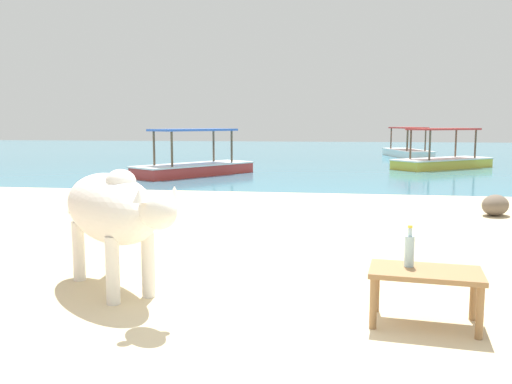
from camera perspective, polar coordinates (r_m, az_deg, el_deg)
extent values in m
cube|color=#CCB78E|center=(4.26, -1.50, -12.26)|extent=(18.00, 14.00, 0.04)
cube|color=teal|center=(26.00, 7.23, 3.97)|extent=(60.00, 36.00, 0.03)
cylinder|color=silver|center=(4.49, -11.33, -7.54)|extent=(0.11, 0.11, 0.53)
cylinder|color=silver|center=(4.38, -14.91, -8.02)|extent=(0.11, 0.11, 0.53)
cylinder|color=silver|center=(5.21, -15.09, -5.59)|extent=(0.11, 0.11, 0.53)
cylinder|color=silver|center=(5.11, -18.23, -5.95)|extent=(0.11, 0.11, 0.53)
ellipsoid|color=silver|center=(4.71, -15.18, -1.64)|extent=(1.42, 1.41, 0.58)
ellipsoid|color=silver|center=(3.87, -10.37, -1.92)|extent=(0.44, 0.44, 0.27)
cone|color=silver|center=(3.92, -8.62, -0.06)|extent=(0.14, 0.14, 0.10)
cone|color=silver|center=(3.80, -12.25, -0.36)|extent=(0.14, 0.14, 0.10)
ellipsoid|color=silver|center=(4.44, -14.09, 1.10)|extent=(0.36, 0.36, 0.19)
cube|color=olive|center=(3.97, 17.47, -8.10)|extent=(0.81, 0.53, 0.04)
cylinder|color=olive|center=(4.22, 21.99, -10.15)|extent=(0.05, 0.05, 0.36)
cylinder|color=olive|center=(3.88, 22.57, -11.70)|extent=(0.05, 0.05, 0.36)
cylinder|color=olive|center=(4.20, 12.59, -9.89)|extent=(0.05, 0.05, 0.36)
cylinder|color=olive|center=(3.85, 12.28, -11.43)|extent=(0.05, 0.05, 0.36)
cylinder|color=#A3C6D1|center=(3.99, 15.90, -6.05)|extent=(0.07, 0.07, 0.22)
cylinder|color=#A3C6D1|center=(3.96, 15.97, -4.08)|extent=(0.03, 0.03, 0.06)
cylinder|color=yellow|center=(3.96, 15.99, -3.54)|extent=(0.03, 0.03, 0.02)
ellipsoid|color=#6B5B4C|center=(9.05, 23.96, -1.28)|extent=(0.59, 0.63, 0.32)
ellipsoid|color=gray|center=(9.23, -15.83, 0.05)|extent=(1.36, 1.37, 0.59)
cube|color=white|center=(24.39, 15.66, 3.92)|extent=(1.84, 3.75, 0.28)
cube|color=white|center=(24.38, 15.67, 4.29)|extent=(1.91, 3.83, 0.04)
cylinder|color=brown|center=(23.48, 17.46, 5.24)|extent=(0.06, 0.06, 0.95)
cylinder|color=brown|center=(23.22, 15.68, 5.28)|extent=(0.06, 0.06, 0.95)
cylinder|color=brown|center=(25.51, 15.74, 5.43)|extent=(0.06, 0.06, 0.95)
cylinder|color=brown|center=(25.27, 14.08, 5.47)|extent=(0.06, 0.06, 0.95)
cube|color=red|center=(24.36, 15.75, 6.55)|extent=(1.45, 2.66, 0.06)
cube|color=#C63833|center=(15.18, -6.52, 2.31)|extent=(2.94, 3.59, 0.28)
cube|color=white|center=(15.17, -6.52, 2.91)|extent=(3.03, 3.68, 0.04)
cylinder|color=brown|center=(14.16, -8.88, 4.41)|extent=(0.06, 0.06, 0.95)
cylinder|color=brown|center=(14.78, -10.72, 4.48)|extent=(0.06, 0.06, 0.95)
cylinder|color=brown|center=(15.58, -2.59, 4.74)|extent=(0.06, 0.06, 0.95)
cylinder|color=brown|center=(16.14, -4.50, 4.81)|extent=(0.06, 0.06, 0.95)
cube|color=#3D66C6|center=(15.13, -6.58, 6.54)|extent=(2.19, 2.61, 0.06)
cube|color=gold|center=(18.47, 19.11, 2.82)|extent=(3.46, 3.16, 0.28)
cube|color=white|center=(18.46, 19.13, 3.32)|extent=(3.56, 3.25, 0.04)
cylinder|color=brown|center=(19.52, 20.35, 4.79)|extent=(0.06, 0.06, 0.95)
cylinder|color=brown|center=(19.05, 22.17, 4.66)|extent=(0.06, 0.06, 0.95)
cylinder|color=brown|center=(17.88, 16.02, 4.78)|extent=(0.06, 0.06, 0.95)
cylinder|color=brown|center=(17.37, 17.89, 4.65)|extent=(0.06, 0.06, 0.95)
cube|color=red|center=(18.43, 19.26, 6.29)|extent=(2.53, 2.34, 0.06)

